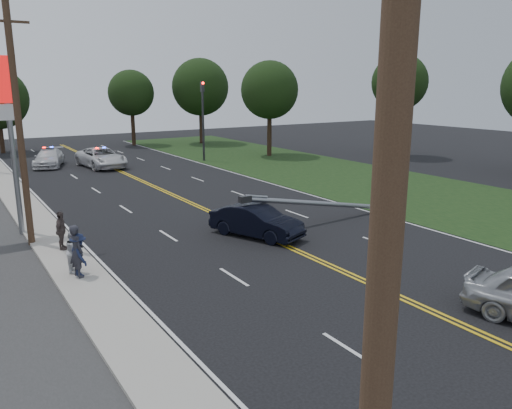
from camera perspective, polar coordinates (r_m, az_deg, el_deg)
ground at (r=17.55m, az=14.98°, el=-9.68°), size 120.00×120.00×0.00m
sidewalk at (r=22.06m, az=-21.36°, el=-5.16°), size 1.80×70.00×0.12m
grass_verge at (r=33.64m, az=18.06°, el=1.26°), size 12.00×80.00×0.01m
centerline_yellow at (r=24.92m, az=-2.15°, el=-2.22°), size 0.36×80.00×0.00m
traffic_signal at (r=45.60m, az=-6.08°, el=10.24°), size 0.28×0.41×7.05m
fallen_streetlight at (r=25.50m, az=8.28°, el=0.12°), size 9.36×0.44×1.91m
utility_pole_near at (r=4.34m, az=14.25°, el=-10.00°), size 1.60×0.28×10.00m
utility_pole_mid at (r=22.93m, az=-25.45°, el=8.01°), size 1.60×0.28×10.00m
tree_7 at (r=58.91m, az=-14.08°, el=12.25°), size 5.08×5.08×8.41m
tree_8 at (r=59.47m, az=-6.40°, el=13.18°), size 6.53×6.53×9.75m
tree_9 at (r=48.59m, az=1.57°, el=12.93°), size 5.48×5.48×9.02m
tree_13 at (r=49.67m, az=16.11°, el=13.25°), size 5.18×5.18×9.58m
crashed_sedan at (r=22.71m, az=0.03°, el=-1.91°), size 3.10×4.67×1.46m
emergency_a at (r=43.94m, az=-17.27°, el=5.14°), size 3.29×6.10×1.63m
emergency_b at (r=45.79m, az=-22.59°, el=4.92°), size 3.62×5.42×1.46m
bystander_a at (r=18.74m, az=-19.81°, el=-5.01°), size 0.58×0.77×1.91m
bystander_b at (r=19.36m, az=-20.05°, el=-5.03°), size 0.84×0.92×1.54m
bystander_c at (r=18.83m, az=-19.58°, el=-5.44°), size 0.71×1.09×1.58m
bystander_d at (r=22.06m, az=-21.38°, el=-2.80°), size 0.83×1.01×1.62m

